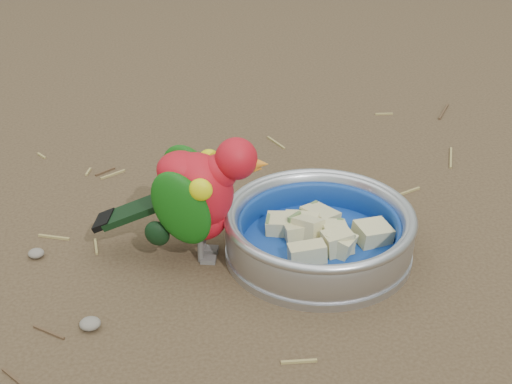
{
  "coord_description": "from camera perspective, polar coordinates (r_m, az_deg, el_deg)",
  "views": [
    {
      "loc": [
        -0.21,
        -0.75,
        0.55
      ],
      "look_at": [
        -0.07,
        0.07,
        0.08
      ],
      "focal_mm": 55.0,
      "sensor_mm": 36.0,
      "label": 1
    }
  ],
  "objects": [
    {
      "name": "ground",
      "position": [
        0.95,
        4.86,
        -5.98
      ],
      "size": [
        60.0,
        60.0,
        0.0
      ],
      "primitive_type": "plane",
      "color": "#463523"
    },
    {
      "name": "lory_parrot",
      "position": [
        0.94,
        -4.31,
        -0.71
      ],
      "size": [
        0.21,
        0.14,
        0.16
      ],
      "primitive_type": null,
      "rotation": [
        0.0,
        0.0,
        -1.83
      ],
      "color": "#B00F1A",
      "rests_on": "ground"
    },
    {
      "name": "food_bowl",
      "position": [
        0.98,
        4.55,
        -4.17
      ],
      "size": [
        0.23,
        0.23,
        0.02
      ],
      "primitive_type": "cylinder",
      "color": "#B2B2BA",
      "rests_on": "ground"
    },
    {
      "name": "fruit_wedges",
      "position": [
        0.97,
        4.6,
        -3.04
      ],
      "size": [
        0.14,
        0.14,
        0.03
      ],
      "primitive_type": null,
      "color": "#C9BF84",
      "rests_on": "food_bowl"
    },
    {
      "name": "bowl_wall",
      "position": [
        0.97,
        4.62,
        -2.7
      ],
      "size": [
        0.23,
        0.23,
        0.04
      ],
      "primitive_type": null,
      "color": "#B2B2BA",
      "rests_on": "food_bowl"
    },
    {
      "name": "ground_debris",
      "position": [
        0.97,
        5.64,
        -5.17
      ],
      "size": [
        0.9,
        0.8,
        0.01
      ],
      "primitive_type": null,
      "color": "olive",
      "rests_on": "ground"
    }
  ]
}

